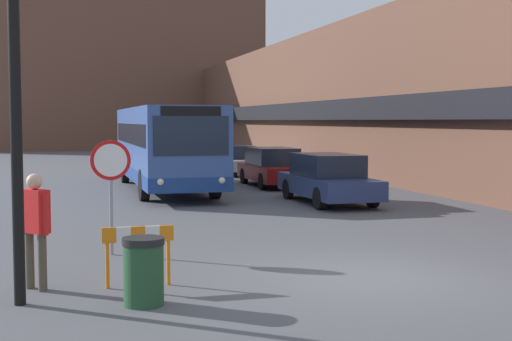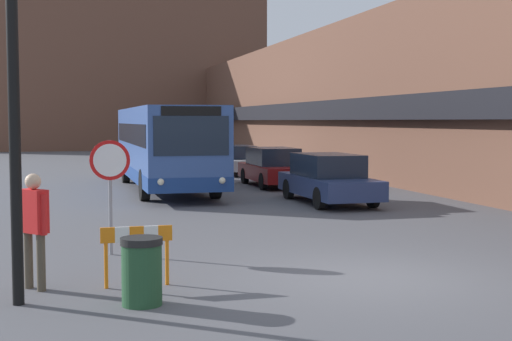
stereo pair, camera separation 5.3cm
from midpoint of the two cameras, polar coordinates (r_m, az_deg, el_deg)
The scene contains 12 objects.
ground_plane at distance 11.91m, azimuth 8.97°, elevation -8.48°, with size 160.00×160.00×0.00m, color #515156.
building_row_right at distance 37.62m, azimuth 7.91°, elevation 5.47°, with size 5.50×60.00×7.11m.
building_backdrop_far at distance 65.84m, azimuth -11.11°, elevation 7.51°, with size 26.00×8.00×13.34m.
city_bus at distance 26.56m, azimuth -7.23°, elevation 2.01°, with size 2.59×11.32×3.03m.
parked_car_front at distance 22.27m, azimuth 5.85°, elevation -0.65°, with size 1.87×4.72×1.53m.
parked_car_middle at distance 27.90m, azimuth 1.45°, elevation 0.28°, with size 1.82×4.46×1.51m.
parked_car_back at distance 34.19m, azimuth -1.69°, elevation 0.87°, with size 1.91×4.46×1.37m.
stop_sign at distance 13.80m, azimuth -11.49°, elevation -0.13°, with size 0.76×0.08×2.20m.
street_lamp at distance 10.38m, azimuth -17.11°, elevation 10.23°, with size 1.46×0.36×5.96m.
pedestrian at distance 11.28m, azimuth -17.22°, elevation -3.81°, with size 0.46×0.51×1.77m.
trash_bin at distance 10.11m, azimuth -8.97°, elevation -7.95°, with size 0.59×0.59×0.95m.
construction_barricade at distance 11.18m, azimuth -9.39°, elevation -5.81°, with size 1.10×0.06×0.94m.
Camera 2 is at (-4.76, -10.60, 2.57)m, focal length 50.00 mm.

